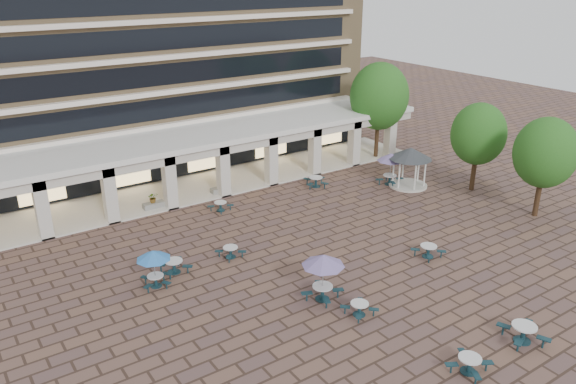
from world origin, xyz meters
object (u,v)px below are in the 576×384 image
Objects in this scene: picnic_table_1 at (359,308)px; planter_left at (153,202)px; planter_right at (221,187)px; picnic_table_2 at (469,363)px; gazebo at (410,158)px.

planter_left is at bearing 99.12° from picnic_table_1.
planter_right reaches higher than planter_left.
picnic_table_2 is 24.31m from planter_left.
planter_left is 5.33m from planter_right.
gazebo is 2.22× the size of planter_left.
picnic_table_1 is at bearing 84.94° from picnic_table_2.
planter_left is (-3.40, 18.11, 0.11)m from picnic_table_1.
picnic_table_1 is 18.22m from planter_right.
planter_right is at bearing 0.00° from planter_left.
planter_right is at bearing 151.87° from gazebo.
gazebo is 19.52m from planter_left.
planter_left is 1.00× the size of planter_right.
picnic_table_2 is at bearing -92.09° from planter_right.
picnic_table_2 is at bearing -128.88° from gazebo.
planter_right is (-12.85, 6.87, -1.80)m from gazebo.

